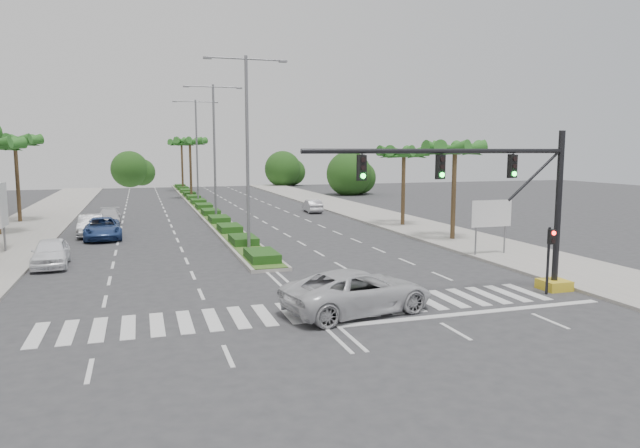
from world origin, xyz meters
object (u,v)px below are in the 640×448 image
object	(u,v)px
car_parked_a	(51,253)
car_parked_d	(109,217)
car_crossing	(358,291)
car_right	(312,206)
car_parked_c	(102,228)
car_parked_b	(91,225)

from	to	relation	value
car_parked_a	car_parked_d	xyz separation A→B (m)	(2.16, 17.83, -0.09)
car_crossing	car_right	size ratio (longest dim) A/B	1.52
car_parked_c	car_parked_d	world-z (taller)	car_parked_c
car_parked_b	car_right	distance (m)	22.95
car_parked_a	car_parked_b	size ratio (longest dim) A/B	0.95
car_crossing	car_parked_c	bearing A→B (deg)	13.51
car_parked_b	car_parked_c	xyz separation A→B (m)	(0.91, -1.80, -0.02)
car_parked_a	car_right	world-z (taller)	car_parked_a
car_parked_d	car_crossing	bearing A→B (deg)	-70.20
car_parked_c	car_parked_a	bearing A→B (deg)	-106.28
car_parked_d	car_crossing	xyz separation A→B (m)	(10.63, -31.19, 0.16)
car_parked_b	car_parked_d	world-z (taller)	car_parked_b
car_parked_a	car_crossing	size ratio (longest dim) A/B	0.75
car_parked_a	car_parked_c	bearing A→B (deg)	75.38
car_parked_a	car_parked_b	distance (m)	11.51
car_parked_c	car_right	xyz separation A→B (m)	(19.50, 12.29, -0.10)
car_parked_b	car_right	world-z (taller)	car_parked_b
car_parked_b	car_parked_d	bearing A→B (deg)	80.47
car_parked_d	car_right	distance (m)	19.86
car_parked_a	car_parked_b	bearing A→B (deg)	81.70
car_crossing	car_parked_b	bearing A→B (deg)	13.64
car_parked_c	car_parked_b	bearing A→B (deg)	112.63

